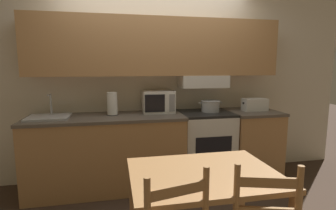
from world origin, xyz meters
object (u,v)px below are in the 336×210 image
(toaster, at_px, (255,105))
(sink_basin, at_px, (49,117))
(cooking_pot, at_px, (210,106))
(microwave, at_px, (158,102))
(stove_range, at_px, (205,146))
(dining_table, at_px, (203,187))
(paper_towel_roll, at_px, (112,104))

(toaster, distance_m, sink_basin, 2.60)
(cooking_pot, bearing_deg, sink_basin, -178.72)
(microwave, bearing_deg, sink_basin, -173.89)
(cooking_pot, height_order, sink_basin, sink_basin)
(stove_range, distance_m, dining_table, 1.64)
(microwave, height_order, paper_towel_roll, same)
(microwave, bearing_deg, stove_range, -11.29)
(stove_range, distance_m, sink_basin, 1.98)
(paper_towel_roll, bearing_deg, cooking_pot, -0.53)
(cooking_pot, height_order, microwave, microwave)
(microwave, bearing_deg, paper_towel_roll, -171.82)
(microwave, height_order, dining_table, microwave)
(stove_range, xyz_separation_m, cooking_pot, (0.07, 0.03, 0.54))
(microwave, bearing_deg, cooking_pot, -7.94)
(cooking_pot, distance_m, toaster, 0.61)
(sink_basin, relative_size, dining_table, 0.45)
(stove_range, relative_size, paper_towel_roll, 3.25)
(stove_range, xyz_separation_m, sink_basin, (-1.92, -0.02, 0.47))
(cooking_pot, xyz_separation_m, sink_basin, (-1.99, -0.04, -0.06))
(stove_range, bearing_deg, sink_basin, -179.49)
(sink_basin, xyz_separation_m, dining_table, (1.35, -1.51, -0.27))
(stove_range, height_order, cooking_pot, cooking_pot)
(stove_range, distance_m, paper_towel_roll, 1.34)
(stove_range, relative_size, sink_basin, 1.98)
(toaster, bearing_deg, paper_towel_roll, 178.19)
(stove_range, xyz_separation_m, toaster, (0.68, -0.02, 0.54))
(paper_towel_roll, bearing_deg, sink_basin, -175.57)
(sink_basin, bearing_deg, paper_towel_roll, 4.43)
(toaster, relative_size, dining_table, 0.32)
(stove_range, bearing_deg, microwave, 168.71)
(stove_range, relative_size, dining_table, 0.89)
(stove_range, xyz_separation_m, paper_towel_roll, (-1.19, 0.04, 0.60))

